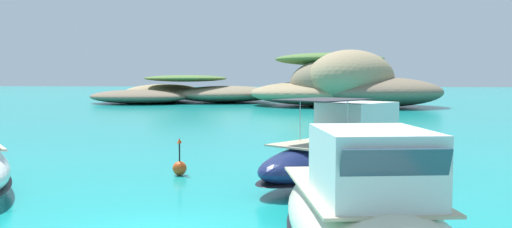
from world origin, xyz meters
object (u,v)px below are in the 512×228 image
Objects in this scene: islet_small at (186,93)px; motorboat_navy at (350,154)px; motorboat_cream at (366,222)px; islet_large at (345,85)px; channel_buoy at (180,167)px.

islet_small reaches higher than motorboat_navy.
motorboat_cream is at bearing -91.73° from motorboat_navy.
islet_large is 19.46× the size of channel_buoy.
islet_small reaches higher than motorboat_cream.
islet_small is 63.71m from channel_buoy.
islet_small is at bearing 106.13° from motorboat_cream.
motorboat_cream is 1.04× the size of motorboat_navy.
islet_large reaches higher than motorboat_cream.
motorboat_navy is at bearing -2.48° from channel_buoy.
motorboat_cream is 9.76m from motorboat_navy.
islet_large is 2.95× the size of motorboat_navy.
channel_buoy is (-6.35, 10.05, -0.63)m from motorboat_cream.
islet_large is 0.92× the size of islet_small.
islet_small is 3.06× the size of motorboat_cream.
motorboat_cream is at bearing -73.87° from islet_small.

